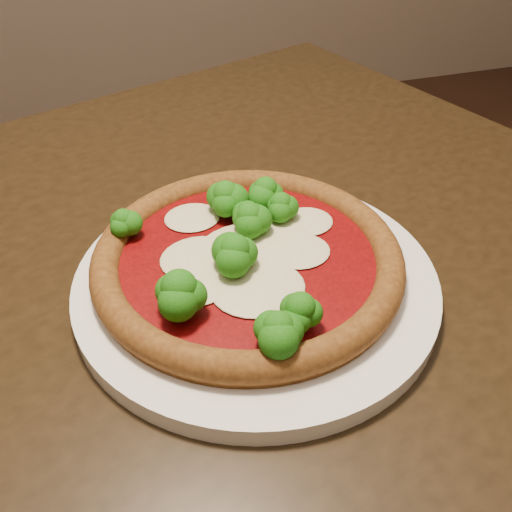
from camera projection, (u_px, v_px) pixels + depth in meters
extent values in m
cube|color=black|center=(167.00, 283.00, 0.58)|extent=(1.29, 1.15, 0.04)
cylinder|color=black|center=(295.00, 232.00, 1.27)|extent=(0.06, 0.06, 0.71)
cylinder|color=white|center=(256.00, 281.00, 0.54)|extent=(0.34, 0.34, 0.02)
cylinder|color=brown|center=(248.00, 263.00, 0.53)|extent=(0.28, 0.28, 0.01)
torus|color=brown|center=(248.00, 257.00, 0.53)|extent=(0.29, 0.29, 0.03)
cylinder|color=#750507|center=(248.00, 257.00, 0.53)|extent=(0.24, 0.24, 0.00)
ellipsoid|color=beige|center=(200.00, 258.00, 0.52)|extent=(0.07, 0.07, 0.01)
ellipsoid|color=beige|center=(258.00, 288.00, 0.49)|extent=(0.08, 0.08, 0.01)
ellipsoid|color=beige|center=(306.00, 221.00, 0.57)|extent=(0.05, 0.05, 0.00)
ellipsoid|color=beige|center=(192.00, 217.00, 0.57)|extent=(0.06, 0.05, 0.00)
ellipsoid|color=beige|center=(249.00, 251.00, 0.53)|extent=(0.10, 0.09, 0.01)
ellipsoid|color=beige|center=(274.00, 230.00, 0.56)|extent=(0.08, 0.07, 0.01)
ellipsoid|color=beige|center=(299.00, 251.00, 0.53)|extent=(0.06, 0.05, 0.00)
ellipsoid|color=beige|center=(195.00, 285.00, 0.50)|extent=(0.06, 0.06, 0.00)
ellipsoid|color=#288E16|center=(281.00, 205.00, 0.56)|extent=(0.04, 0.04, 0.03)
ellipsoid|color=#288E16|center=(250.00, 217.00, 0.54)|extent=(0.04, 0.04, 0.04)
ellipsoid|color=#288E16|center=(179.00, 290.00, 0.45)|extent=(0.05, 0.05, 0.04)
ellipsoid|color=#288E16|center=(248.00, 213.00, 0.55)|extent=(0.04, 0.04, 0.03)
ellipsoid|color=#288E16|center=(235.00, 251.00, 0.50)|extent=(0.05, 0.05, 0.04)
ellipsoid|color=#288E16|center=(226.00, 196.00, 0.56)|extent=(0.05, 0.05, 0.04)
ellipsoid|color=#288E16|center=(124.00, 221.00, 0.54)|extent=(0.03, 0.03, 0.03)
ellipsoid|color=#288E16|center=(300.00, 309.00, 0.44)|extent=(0.04, 0.04, 0.04)
ellipsoid|color=#288E16|center=(278.00, 329.00, 0.43)|extent=(0.04, 0.04, 0.04)
ellipsoid|color=#288E16|center=(265.00, 191.00, 0.57)|extent=(0.04, 0.04, 0.04)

